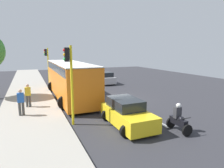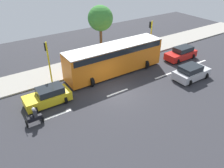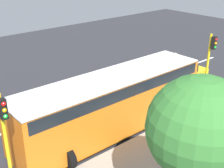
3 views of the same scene
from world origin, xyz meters
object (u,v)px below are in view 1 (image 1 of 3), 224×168
at_px(motorcycle, 179,120).
at_px(traffic_light_corner, 47,62).
at_px(city_bus, 69,77).
at_px(pedestrian_by_tree, 21,101).
at_px(car_red, 68,77).
at_px(pedestrian_near_signal, 28,95).
at_px(traffic_light_midblock, 70,74).
at_px(car_silver, 104,78).
at_px(car_yellow_cab, 127,113).

height_order(motorcycle, traffic_light_corner, traffic_light_corner).
height_order(city_bus, pedestrian_by_tree, city_bus).
bearing_deg(car_red, city_bus, 79.93).
distance_m(car_red, pedestrian_near_signal, 12.29).
bearing_deg(car_red, traffic_light_midblock, 79.66).
bearing_deg(car_red, car_silver, 142.81).
height_order(traffic_light_corner, traffic_light_midblock, same).
distance_m(car_yellow_cab, traffic_light_midblock, 3.88).
xyz_separation_m(car_yellow_cab, pedestrian_near_signal, (5.09, -5.72, 0.35)).
xyz_separation_m(car_silver, traffic_light_corner, (6.82, -0.27, 2.22)).
height_order(car_silver, pedestrian_near_signal, pedestrian_near_signal).
xyz_separation_m(traffic_light_corner, traffic_light_midblock, (0.00, 12.82, 0.00)).
bearing_deg(motorcycle, traffic_light_midblock, -32.61).
height_order(city_bus, traffic_light_corner, traffic_light_corner).
relative_size(pedestrian_by_tree, traffic_light_midblock, 0.38).
bearing_deg(city_bus, car_silver, -133.47).
distance_m(motorcycle, traffic_light_corner, 16.90).
xyz_separation_m(city_bus, pedestrian_near_signal, (3.49, 2.32, -0.79)).
bearing_deg(city_bus, motorcycle, 110.56).
bearing_deg(traffic_light_midblock, car_silver, -118.51).
distance_m(motorcycle, pedestrian_by_tree, 9.49).
height_order(car_silver, car_red, same).
bearing_deg(traffic_light_midblock, city_bus, -100.71).
distance_m(pedestrian_by_tree, traffic_light_midblock, 4.08).
distance_m(car_silver, pedestrian_by_tree, 13.82).
bearing_deg(pedestrian_by_tree, pedestrian_near_signal, -102.60).
bearing_deg(pedestrian_by_tree, traffic_light_corner, -104.34).
relative_size(car_red, pedestrian_near_signal, 2.43).
height_order(pedestrian_near_signal, traffic_light_corner, traffic_light_corner).
bearing_deg(traffic_light_corner, pedestrian_by_tree, 75.66).
relative_size(motorcycle, pedestrian_by_tree, 0.91).
relative_size(car_red, city_bus, 0.37).
distance_m(pedestrian_near_signal, pedestrian_by_tree, 1.94).
height_order(city_bus, motorcycle, city_bus).
relative_size(car_yellow_cab, traffic_light_corner, 0.87).
height_order(pedestrian_near_signal, traffic_light_midblock, traffic_light_midblock).
bearing_deg(pedestrian_near_signal, city_bus, -146.33).
bearing_deg(car_red, pedestrian_by_tree, 67.27).
relative_size(pedestrian_near_signal, traffic_light_midblock, 0.38).
relative_size(car_red, motorcycle, 2.69).
distance_m(motorcycle, traffic_light_midblock, 6.32).
bearing_deg(motorcycle, car_red, -83.53).
bearing_deg(traffic_light_corner, pedestrian_near_signal, 75.28).
height_order(car_yellow_cab, city_bus, city_bus).
relative_size(car_red, traffic_light_midblock, 0.91).
xyz_separation_m(city_bus, traffic_light_midblock, (1.27, 6.69, 1.08)).
relative_size(car_yellow_cab, traffic_light_midblock, 0.87).
bearing_deg(motorcycle, traffic_light_corner, -72.75).
height_order(car_red, city_bus, city_bus).
bearing_deg(pedestrian_near_signal, motorcycle, 133.60).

